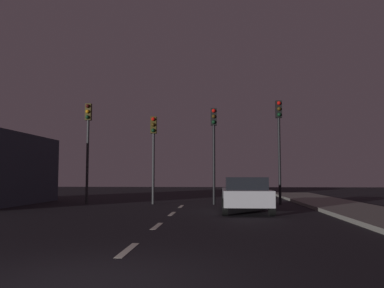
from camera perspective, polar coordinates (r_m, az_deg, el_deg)
The scene contains 10 objects.
ground_plane at distance 12.64m, azimuth -4.63°, elevation -11.33°, with size 80.00×80.00×0.00m, color black.
lane_stripe_second at distance 8.36m, azimuth -9.23°, elevation -14.77°, with size 0.16×1.60×0.01m, color silver.
lane_stripe_third at distance 12.05m, azimuth -5.06°, elevation -11.65°, with size 0.16×1.60×0.01m, color silver.
lane_stripe_fourth at distance 15.80m, azimuth -2.89°, elevation -9.97°, with size 0.16×1.60×0.01m, color silver.
lane_stripe_fifth at distance 19.56m, azimuth -1.57°, elevation -8.93°, with size 0.16×1.60×0.01m, color silver.
traffic_signal_far_left at distance 22.04m, azimuth -14.73°, elevation 1.43°, with size 0.32×0.38×5.37m.
traffic_signal_center_left at distance 21.13m, azimuth -5.56°, elevation 0.25°, with size 0.32×0.38×4.63m.
traffic_signal_center_right at distance 20.87m, azimuth 3.15°, elevation 1.03°, with size 0.32×0.38×5.04m.
traffic_signal_far_right at distance 21.13m, azimuth 12.39°, elevation 1.69°, with size 0.32×0.38×5.40m.
car_stopped_ahead at distance 16.62m, azimuth 7.71°, elevation -7.13°, with size 1.98×4.27×1.43m.
Camera 1 is at (1.84, -5.42, 1.49)m, focal length 37.14 mm.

